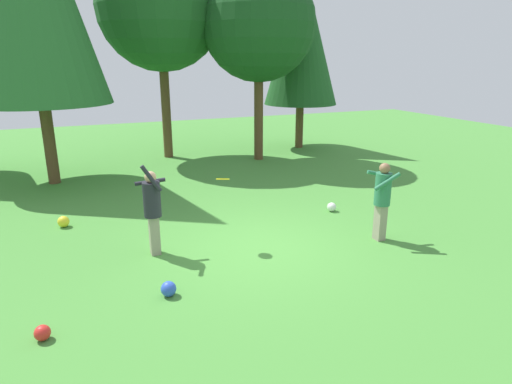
% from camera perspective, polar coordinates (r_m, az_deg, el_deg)
% --- Properties ---
extents(ground_plane, '(40.00, 40.00, 0.00)m').
position_cam_1_polar(ground_plane, '(9.20, 0.00, -7.16)').
color(ground_plane, '#478C38').
extents(person_thrower, '(0.60, 0.52, 1.88)m').
position_cam_1_polar(person_thrower, '(8.77, -13.30, -1.71)').
color(person_thrower, gray).
rests_on(person_thrower, ground_plane).
extents(person_catcher, '(0.68, 0.63, 1.70)m').
position_cam_1_polar(person_catcher, '(9.60, 16.09, -0.39)').
color(person_catcher, gray).
rests_on(person_catcher, ground_plane).
extents(frisbee, '(0.36, 0.36, 0.10)m').
position_cam_1_polar(frisbee, '(8.85, -4.32, 1.69)').
color(frisbee, yellow).
extents(ball_white, '(0.23, 0.23, 0.23)m').
position_cam_1_polar(ball_white, '(11.42, 9.79, -1.93)').
color(ball_white, white).
rests_on(ball_white, ground_plane).
extents(ball_red, '(0.22, 0.22, 0.22)m').
position_cam_1_polar(ball_red, '(7.05, -25.99, -16.11)').
color(ball_red, red).
rests_on(ball_red, ground_plane).
extents(ball_yellow, '(0.26, 0.26, 0.26)m').
position_cam_1_polar(ball_yellow, '(11.15, -23.72, -3.54)').
color(ball_yellow, yellow).
rests_on(ball_yellow, ground_plane).
extents(ball_blue, '(0.26, 0.26, 0.26)m').
position_cam_1_polar(ball_blue, '(7.53, -11.28, -12.23)').
color(ball_blue, blue).
rests_on(ball_blue, ground_plane).
extents(tree_far_right, '(3.08, 3.08, 7.37)m').
position_cam_1_polar(tree_far_right, '(19.32, 5.97, 19.34)').
color(tree_far_right, brown).
rests_on(tree_far_right, ground_plane).
extents(tree_right, '(4.10, 4.10, 7.01)m').
position_cam_1_polar(tree_right, '(16.84, 0.36, 20.94)').
color(tree_right, brown).
rests_on(tree_right, ground_plane).
extents(tree_center, '(4.60, 4.60, 7.87)m').
position_cam_1_polar(tree_center, '(17.66, -12.35, 22.38)').
color(tree_center, brown).
rests_on(tree_center, ground_plane).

